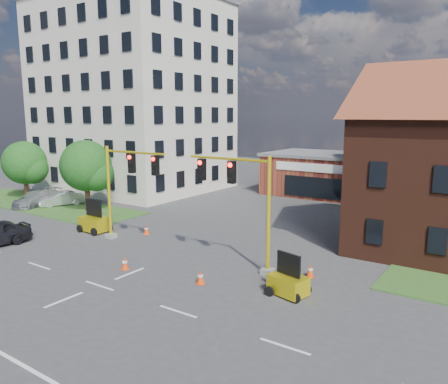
# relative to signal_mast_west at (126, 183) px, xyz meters

# --- Properties ---
(ground) EXTENTS (120.00, 120.00, 0.00)m
(ground) POSITION_rel_signal_mast_west_xyz_m (4.36, -6.00, -3.92)
(ground) COLOR #3D3D40
(ground) RESTS_ON ground
(grass_verge_nw) EXTENTS (22.00, 6.00, 0.08)m
(grass_verge_nw) POSITION_rel_signal_mast_west_xyz_m (-15.64, 4.00, -3.88)
(grass_verge_nw) COLOR #2A5A21
(grass_verge_nw) RESTS_ON ground
(lane_markings) EXTENTS (60.00, 36.00, 0.01)m
(lane_markings) POSITION_rel_signal_mast_west_xyz_m (4.36, -9.00, -3.91)
(lane_markings) COLOR white
(lane_markings) RESTS_ON ground
(office_block) EXTENTS (18.40, 15.40, 20.60)m
(office_block) POSITION_rel_signal_mast_west_xyz_m (-15.64, 15.91, 6.39)
(office_block) COLOR beige
(office_block) RESTS_ON ground
(brick_shop) EXTENTS (12.40, 8.40, 4.30)m
(brick_shop) POSITION_rel_signal_mast_west_xyz_m (4.36, 23.99, -1.76)
(brick_shop) COLOR maroon
(brick_shop) RESTS_ON ground
(tree_large) EXTENTS (7.47, 7.12, 9.50)m
(tree_large) POSITION_rel_signal_mast_west_xyz_m (11.22, 21.08, 1.77)
(tree_large) COLOR #311C12
(tree_large) RESTS_ON ground
(tree_nw_front) EXTENTS (4.54, 4.33, 6.12)m
(tree_nw_front) POSITION_rel_signal_mast_west_xyz_m (-9.42, 4.58, -0.14)
(tree_nw_front) COLOR #311C12
(tree_nw_front) RESTS_ON ground
(tree_nw_rear) EXTENTS (4.44, 4.23, 5.67)m
(tree_nw_rear) POSITION_rel_signal_mast_west_xyz_m (-19.43, 5.08, -0.52)
(tree_nw_rear) COLOR #311C12
(tree_nw_rear) RESTS_ON ground
(signal_mast_west) EXTENTS (5.30, 0.60, 6.20)m
(signal_mast_west) POSITION_rel_signal_mast_west_xyz_m (0.00, 0.00, 0.00)
(signal_mast_west) COLOR gray
(signal_mast_west) RESTS_ON ground
(signal_mast_east) EXTENTS (5.30, 0.60, 6.20)m
(signal_mast_east) POSITION_rel_signal_mast_west_xyz_m (8.71, 0.00, 0.00)
(signal_mast_east) COLOR gray
(signal_mast_east) RESTS_ON ground
(trailer_west) EXTENTS (1.97, 1.32, 2.24)m
(trailer_west) POSITION_rel_signal_mast_west_xyz_m (-3.83, 0.44, -3.22)
(trailer_west) COLOR yellow
(trailer_west) RESTS_ON ground
(trailer_east) EXTENTS (1.91, 1.50, 1.92)m
(trailer_east) POSITION_rel_signal_mast_west_xyz_m (12.43, -1.83, -3.32)
(trailer_east) COLOR yellow
(trailer_east) RESTS_ON ground
(cone_a) EXTENTS (0.40, 0.40, 0.70)m
(cone_a) POSITION_rel_signal_mast_west_xyz_m (3.68, -3.70, -3.58)
(cone_a) COLOR #E93E0C
(cone_a) RESTS_ON ground
(cone_b) EXTENTS (0.40, 0.40, 0.70)m
(cone_b) POSITION_rel_signal_mast_west_xyz_m (-0.32, 2.02, -3.58)
(cone_b) COLOR #E93E0C
(cone_b) RESTS_ON ground
(cone_c) EXTENTS (0.40, 0.40, 0.70)m
(cone_c) POSITION_rel_signal_mast_west_xyz_m (8.28, -3.04, -3.58)
(cone_c) COLOR #E93E0C
(cone_c) RESTS_ON ground
(cone_d) EXTENTS (0.40, 0.40, 0.70)m
(cone_d) POSITION_rel_signal_mast_west_xyz_m (12.36, 0.86, -3.58)
(cone_d) COLOR #E93E0C
(cone_d) RESTS_ON ground
(pickup_white) EXTENTS (6.01, 3.81, 1.55)m
(pickup_white) POSITION_rel_signal_mast_west_xyz_m (17.61, 6.60, -3.15)
(pickup_white) COLOR silver
(pickup_white) RESTS_ON ground
(sedan_silver_front) EXTENTS (2.86, 4.19, 1.31)m
(sedan_silver_front) POSITION_rel_signal_mast_west_xyz_m (-13.62, 4.66, -3.27)
(sedan_silver_front) COLOR #A5A8AC
(sedan_silver_front) RESTS_ON ground
(sedan_silver_rear) EXTENTS (3.20, 5.26, 1.42)m
(sedan_silver_rear) POSITION_rel_signal_mast_west_xyz_m (-15.41, 3.37, -3.21)
(sedan_silver_rear) COLOR #A5A8AC
(sedan_silver_rear) RESTS_ON ground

